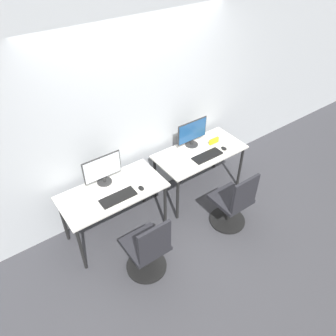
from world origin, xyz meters
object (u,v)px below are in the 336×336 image
Objects in this scene: monitor_right at (192,133)px; keyboard_right at (207,156)px; keyboard_left at (118,197)px; mouse_right at (224,148)px; monitor_left at (103,169)px; office_chair_right at (233,204)px; mouse_left at (141,188)px; office_chair_left at (148,251)px.

monitor_right reaches higher than keyboard_right.
keyboard_left is 1.00× the size of keyboard_right.
monitor_left is at bearing 167.95° from mouse_right.
monitor_right is 0.54× the size of office_chair_right.
monitor_right is at bearing 90.00° from keyboard_right.
monitor_right is at bearing 130.17° from mouse_right.
monitor_right is at bearing 13.85° from keyboard_left.
keyboard_right is (1.07, 0.03, -0.01)m from mouse_left.
office_chair_right is (1.30, -0.96, -0.57)m from monitor_left.
monitor_left is 1.12× the size of keyboard_right.
office_chair_left is at bearing -89.24° from monitor_left.
monitor_right is at bearing 18.88° from mouse_left.
office_chair_left is 2.06× the size of keyboard_right.
office_chair_left is at bearing -88.80° from keyboard_left.
mouse_left is at bearing -5.51° from keyboard_left.
mouse_left is (0.30, -0.37, -0.19)m from monitor_left.
keyboard_right is 4.78× the size of mouse_right.
office_chair_left is at bearing 178.45° from office_chair_right.
keyboard_left is at bearing -90.00° from monitor_left.
office_chair_right reaches higher than mouse_right.
mouse_left and mouse_right have the same top height.
keyboard_left is at bearing 179.59° from mouse_right.
keyboard_right is 0.73m from office_chair_right.
monitor_left is at bearing 90.76° from office_chair_left.
office_chair_right reaches higher than keyboard_left.
monitor_right reaches higher than office_chair_left.
monitor_right is at bearing -0.24° from monitor_left.
keyboard_right is (0.00, -0.34, -0.19)m from monitor_right.
keyboard_left is 0.70m from office_chair_left.
keyboard_right is at bearing 177.66° from mouse_right.
mouse_left reaches higher than keyboard_left.
monitor_left is 5.37× the size of mouse_left.
mouse_right is at bearing -2.34° from keyboard_right.
office_chair_right is (1.00, -0.59, -0.39)m from mouse_left.
mouse_right is at bearing 19.24° from office_chair_left.
mouse_right is (0.29, -0.01, 0.01)m from keyboard_right.
keyboard_left is at bearing 91.20° from office_chair_left.
mouse_right is (1.65, -0.35, -0.19)m from monitor_left.
office_chair_left is (-0.28, -0.56, -0.39)m from mouse_left.
mouse_left is at bearing -179.30° from mouse_right.
monitor_left is 1.09m from office_chair_left.
keyboard_right is at bearing 0.01° from keyboard_left.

